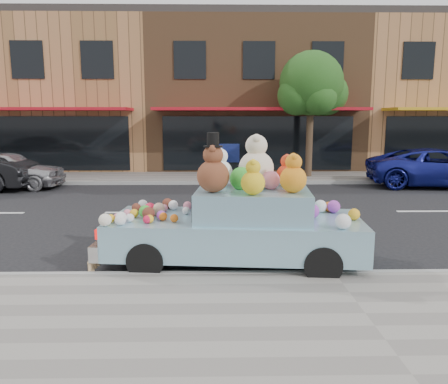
{
  "coord_description": "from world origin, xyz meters",
  "views": [
    {
      "loc": [
        -1.89,
        -11.64,
        2.57
      ],
      "look_at": [
        -1.74,
        -3.99,
        1.25
      ],
      "focal_mm": 35.0,
      "sensor_mm": 36.0,
      "label": 1
    }
  ],
  "objects_px": {
    "car_blue": "(439,168)",
    "art_car": "(238,220)",
    "street_tree": "(311,89)",
    "car_silver": "(6,169)"
  },
  "relations": [
    {
      "from": "car_blue",
      "to": "art_car",
      "type": "distance_m",
      "value": 11.64
    },
    {
      "from": "street_tree",
      "to": "car_blue",
      "type": "distance_m",
      "value": 5.75
    },
    {
      "from": "street_tree",
      "to": "art_car",
      "type": "distance_m",
      "value": 11.74
    },
    {
      "from": "car_blue",
      "to": "art_car",
      "type": "relative_size",
      "value": 1.1
    },
    {
      "from": "art_car",
      "to": "car_silver",
      "type": "bearing_deg",
      "value": 138.39
    },
    {
      "from": "car_silver",
      "to": "art_car",
      "type": "height_order",
      "value": "art_car"
    },
    {
      "from": "street_tree",
      "to": "art_car",
      "type": "height_order",
      "value": "street_tree"
    },
    {
      "from": "car_blue",
      "to": "art_car",
      "type": "xyz_separation_m",
      "value": [
        -7.9,
        -8.55,
        0.1
      ]
    },
    {
      "from": "car_silver",
      "to": "car_blue",
      "type": "height_order",
      "value": "car_blue"
    },
    {
      "from": "car_silver",
      "to": "art_car",
      "type": "relative_size",
      "value": 0.88
    }
  ]
}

